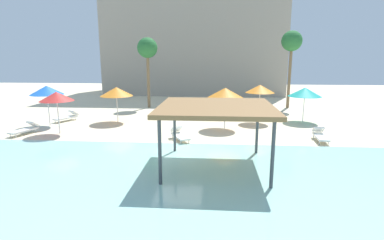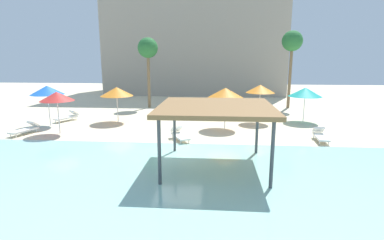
# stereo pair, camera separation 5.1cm
# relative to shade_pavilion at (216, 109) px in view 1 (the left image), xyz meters

# --- Properties ---
(ground_plane) EXTENTS (80.00, 80.00, 0.00)m
(ground_plane) POSITION_rel_shade_pavilion_xyz_m (-1.92, 1.97, -2.65)
(ground_plane) COLOR beige
(lagoon_water) EXTENTS (44.00, 13.50, 0.04)m
(lagoon_water) POSITION_rel_shade_pavilion_xyz_m (-1.92, -3.28, -2.63)
(lagoon_water) COLOR #99D1C6
(lagoon_water) RESTS_ON ground
(shade_pavilion) EXTENTS (4.88, 4.88, 2.80)m
(shade_pavilion) POSITION_rel_shade_pavilion_xyz_m (0.00, 0.00, 0.00)
(shade_pavilion) COLOR #42474C
(shade_pavilion) RESTS_ON ground
(beach_umbrella_blue_0) EXTENTS (2.29, 2.29, 2.87)m
(beach_umbrella_blue_0) POSITION_rel_shade_pavilion_xyz_m (-11.83, 7.38, -0.10)
(beach_umbrella_blue_0) COLOR silver
(beach_umbrella_blue_0) RESTS_ON ground
(beach_umbrella_red_1) EXTENTS (2.10, 2.10, 2.71)m
(beach_umbrella_red_1) POSITION_rel_shade_pavilion_xyz_m (-9.96, 5.21, -0.24)
(beach_umbrella_red_1) COLOR silver
(beach_umbrella_red_1) RESTS_ON ground
(beach_umbrella_orange_2) EXTENTS (2.40, 2.40, 2.80)m
(beach_umbrella_orange_2) POSITION_rel_shade_pavilion_xyz_m (0.64, 7.54, -0.18)
(beach_umbrella_orange_2) COLOR silver
(beach_umbrella_orange_2) RESTS_ON ground
(beach_umbrella_orange_3) EXTENTS (2.13, 2.13, 2.82)m
(beach_umbrella_orange_3) POSITION_rel_shade_pavilion_xyz_m (3.28, 9.77, -0.13)
(beach_umbrella_orange_3) COLOR silver
(beach_umbrella_orange_3) RESTS_ON ground
(beach_umbrella_orange_4) EXTENTS (2.42, 2.42, 2.64)m
(beach_umbrella_orange_4) POSITION_rel_shade_pavilion_xyz_m (-7.38, 9.01, -0.34)
(beach_umbrella_orange_4) COLOR silver
(beach_umbrella_orange_4) RESTS_ON ground
(beach_umbrella_teal_5) EXTENTS (2.45, 2.45, 2.60)m
(beach_umbrella_teal_5) POSITION_rel_shade_pavilion_xyz_m (6.68, 10.26, -0.39)
(beach_umbrella_teal_5) COLOR silver
(beach_umbrella_teal_5) RESTS_ON ground
(lounge_chair_0) EXTENTS (0.78, 1.94, 0.74)m
(lounge_chair_0) POSITION_rel_shade_pavilion_xyz_m (6.17, 4.83, -2.32)
(lounge_chair_0) COLOR white
(lounge_chair_0) RESTS_ON ground
(lounge_chair_1) EXTENTS (1.42, 1.96, 0.74)m
(lounge_chair_1) POSITION_rel_shade_pavilion_xyz_m (-11.39, 9.08, -2.32)
(lounge_chair_1) COLOR white
(lounge_chair_1) RESTS_ON ground
(lounge_chair_2) EXTENTS (1.39, 1.96, 0.74)m
(lounge_chair_2) POSITION_rel_shade_pavilion_xyz_m (-2.11, 4.34, -2.32)
(lounge_chair_2) COLOR white
(lounge_chair_2) RESTS_ON ground
(lounge_chair_3) EXTENTS (1.16, 1.99, 0.74)m
(lounge_chair_3) POSITION_rel_shade_pavilion_xyz_m (-12.09, 4.97, -2.32)
(lounge_chair_3) COLOR white
(lounge_chair_3) RESTS_ON ground
(palm_tree_0) EXTENTS (1.90, 1.90, 6.63)m
(palm_tree_0) POSITION_rel_shade_pavilion_xyz_m (-6.45, 15.71, 2.86)
(palm_tree_0) COLOR brown
(palm_tree_0) RESTS_ON ground
(palm_tree_1) EXTENTS (1.90, 1.90, 7.25)m
(palm_tree_1) POSITION_rel_shade_pavilion_xyz_m (6.99, 16.60, 3.43)
(palm_tree_1) COLOR brown
(palm_tree_1) RESTS_ON ground
(hotel_block_0) EXTENTS (22.96, 11.57, 16.85)m
(hotel_block_0) POSITION_rel_shade_pavilion_xyz_m (-2.89, 30.09, 5.78)
(hotel_block_0) COLOR #9E9384
(hotel_block_0) RESTS_ON ground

